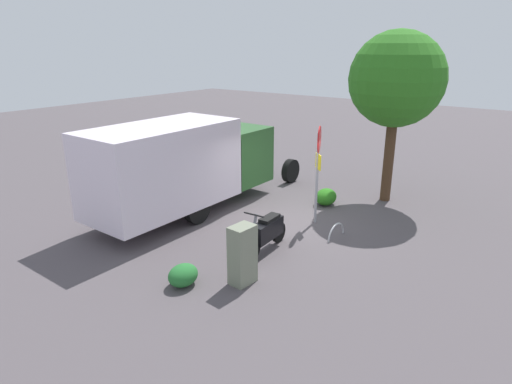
% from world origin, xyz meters
% --- Properties ---
extents(ground_plane, '(60.00, 60.00, 0.00)m').
position_xyz_m(ground_plane, '(0.00, 0.00, 0.00)').
color(ground_plane, '#4F484C').
extents(box_truck_near, '(8.26, 2.26, 2.88)m').
position_xyz_m(box_truck_near, '(1.34, -3.00, 1.60)').
color(box_truck_near, black).
rests_on(box_truck_near, ground).
extents(motorcycle, '(1.81, 0.55, 1.20)m').
position_xyz_m(motorcycle, '(2.16, 0.63, 0.52)').
color(motorcycle, black).
rests_on(motorcycle, ground).
extents(stop_sign, '(0.71, 0.33, 2.89)m').
position_xyz_m(stop_sign, '(-0.20, 0.74, 1.93)').
color(stop_sign, '#9E9EA3').
rests_on(stop_sign, ground).
extents(street_tree, '(3.00, 3.00, 5.51)m').
position_xyz_m(street_tree, '(-3.38, 1.68, 3.98)').
color(street_tree, '#47301E').
rests_on(street_tree, ground).
extents(utility_cabinet, '(0.60, 0.45, 1.36)m').
position_xyz_m(utility_cabinet, '(3.80, 1.13, 0.68)').
color(utility_cabinet, gray).
rests_on(utility_cabinet, ground).
extents(bike_rack_hoop, '(0.85, 0.10, 0.85)m').
position_xyz_m(bike_rack_hoop, '(0.41, 1.73, 0.00)').
color(bike_rack_hoop, '#B7B7BC').
rests_on(bike_rack_hoop, ground).
extents(shrub_near_sign, '(0.71, 0.58, 0.49)m').
position_xyz_m(shrub_near_sign, '(4.67, 0.15, 0.24)').
color(shrub_near_sign, '#256C2E').
rests_on(shrub_near_sign, ground).
extents(shrub_mid_verge, '(0.80, 0.66, 0.55)m').
position_xyz_m(shrub_mid_verge, '(-1.75, 0.28, 0.27)').
color(shrub_mid_verge, '#277019').
rests_on(shrub_mid_verge, ground).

